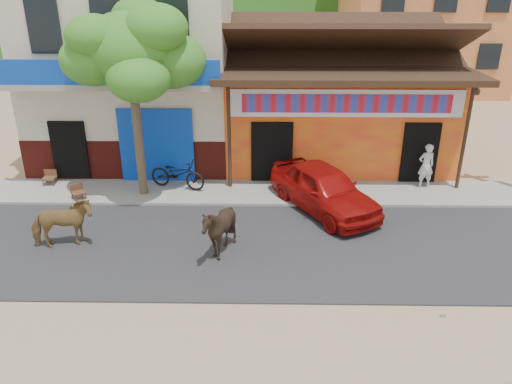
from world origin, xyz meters
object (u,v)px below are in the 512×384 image
cow_tan (62,224)px  pedestrian (426,166)px  scooter (177,174)px  cow_dark (219,230)px  cafe_chair_right (77,186)px  tree (135,102)px  cafe_chair_left (48,172)px  red_car (324,188)px

cow_tan → pedestrian: 11.40m
cow_tan → scooter: 4.50m
cow_dark → cafe_chair_right: bearing=-151.5°
tree → cafe_chair_left: tree is taller
cow_tan → cafe_chair_right: 2.94m
cow_tan → cow_dark: bearing=-112.0°
scooter → cafe_chair_right: scooter is taller
scooter → cafe_chair_left: size_ratio=2.17×
tree → cow_tan: tree is taller
red_car → cafe_chair_right: bearing=145.9°
cafe_chair_right → cow_tan: bearing=-115.8°
cow_tan → cow_dark: (4.15, -0.39, 0.06)m
cow_dark → scooter: cow_dark is taller
cafe_chair_left → cafe_chair_right: 1.84m
red_car → scooter: (-4.68, 1.43, -0.12)m
cow_tan → cafe_chair_right: cow_tan is taller
cow_tan → cafe_chair_left: cow_tan is taller
cow_tan → red_car: (7.09, 2.37, 0.03)m
scooter → cafe_chair_right: 3.16m
red_car → pedestrian: 3.94m
pedestrian → tree: bearing=-5.9°
cow_tan → cafe_chair_left: size_ratio=1.79×
tree → scooter: tree is taller
cafe_chair_right → cafe_chair_left: bearing=102.0°
cow_tan → pedestrian: pedestrian is taller
tree → pedestrian: size_ratio=3.99×
cafe_chair_left → cafe_chair_right: bearing=-42.6°
pedestrian → cafe_chair_right: size_ratio=1.76×
red_car → cafe_chair_left: bearing=139.2°
red_car → cow_dark: bearing=-167.1°
scooter → cafe_chair_left: 4.43m
scooter → pedestrian: (8.25, 0.25, 0.24)m
tree → scooter: 2.74m
pedestrian → cafe_chair_left: pedestrian is taller
tree → cafe_chair_right: size_ratio=7.01×
scooter → cafe_chair_left: (-4.42, 0.25, -0.06)m
cow_tan → cafe_chair_left: 4.54m
pedestrian → cow_dark: bearing=24.2°
pedestrian → cafe_chair_left: (-12.67, 0.00, -0.31)m
scooter → pedestrian: 8.25m
cow_tan → red_car: bearing=-88.2°
scooter → cafe_chair_left: scooter is taller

